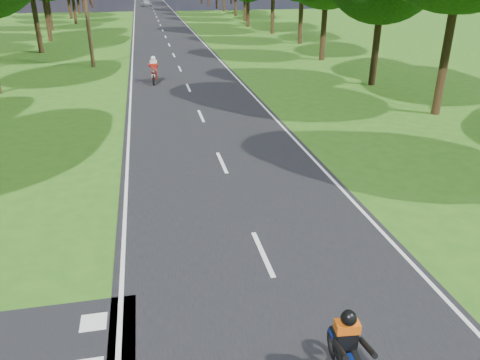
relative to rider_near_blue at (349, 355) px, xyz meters
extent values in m
plane|color=#2A5C15|center=(-0.34, 2.15, -0.73)|extent=(160.00, 160.00, 0.00)
cube|color=black|center=(-0.34, 52.15, -0.72)|extent=(7.00, 140.00, 0.02)
cube|color=silver|center=(-0.34, 4.15, -0.71)|extent=(0.12, 2.00, 0.01)
cube|color=silver|center=(-0.34, 10.15, -0.71)|extent=(0.12, 2.00, 0.01)
cube|color=silver|center=(-0.34, 16.15, -0.71)|extent=(0.12, 2.00, 0.01)
cube|color=silver|center=(-0.34, 22.15, -0.71)|extent=(0.12, 2.00, 0.01)
cube|color=silver|center=(-0.34, 28.15, -0.71)|extent=(0.12, 2.00, 0.01)
cube|color=silver|center=(-0.34, 34.15, -0.71)|extent=(0.12, 2.00, 0.01)
cube|color=silver|center=(-0.34, 40.15, -0.71)|extent=(0.12, 2.00, 0.01)
cube|color=silver|center=(-0.34, 46.15, -0.71)|extent=(0.12, 2.00, 0.01)
cube|color=silver|center=(-0.34, 52.15, -0.71)|extent=(0.12, 2.00, 0.01)
cube|color=silver|center=(-0.34, 58.15, -0.71)|extent=(0.12, 2.00, 0.01)
cube|color=silver|center=(-0.34, 64.15, -0.71)|extent=(0.12, 2.00, 0.01)
cube|color=silver|center=(-0.34, 70.15, -0.71)|extent=(0.12, 2.00, 0.01)
cube|color=silver|center=(-0.34, 76.15, -0.71)|extent=(0.12, 2.00, 0.01)
cube|color=silver|center=(-0.34, 82.15, -0.71)|extent=(0.12, 2.00, 0.01)
cube|color=silver|center=(-0.34, 88.15, -0.71)|extent=(0.12, 2.00, 0.01)
cube|color=silver|center=(-0.34, 94.15, -0.71)|extent=(0.12, 2.00, 0.01)
cube|color=silver|center=(-0.34, 100.15, -0.71)|extent=(0.12, 2.00, 0.01)
cube|color=silver|center=(-0.34, 106.15, -0.71)|extent=(0.12, 2.00, 0.01)
cube|color=silver|center=(-0.34, 112.15, -0.71)|extent=(0.12, 2.00, 0.01)
cube|color=silver|center=(-0.34, 118.15, -0.71)|extent=(0.12, 2.00, 0.01)
cube|color=silver|center=(-3.64, 52.15, -0.71)|extent=(0.10, 140.00, 0.01)
cube|color=silver|center=(2.96, 52.15, -0.71)|extent=(0.10, 140.00, 0.01)
cube|color=silver|center=(-4.14, 2.45, -0.71)|extent=(0.50, 0.50, 0.01)
cylinder|color=black|center=(-11.17, 37.75, 1.43)|extent=(0.40, 0.40, 4.32)
cylinder|color=black|center=(-11.60, 45.25, 1.47)|extent=(0.40, 0.40, 4.40)
cylinder|color=black|center=(-12.95, 54.93, 0.87)|extent=(0.40, 0.40, 3.20)
cylinder|color=black|center=(-11.09, 62.30, 0.88)|extent=(0.40, 0.40, 3.22)
cylinder|color=black|center=(-12.64, 70.06, 1.07)|extent=(0.40, 0.40, 3.61)
cylinder|color=black|center=(-12.28, 77.89, 0.60)|extent=(0.40, 0.40, 2.67)
cylinder|color=black|center=(-12.52, 87.05, 0.81)|extent=(0.40, 0.40, 3.09)
cylinder|color=black|center=(10.72, 14.35, 1.55)|extent=(0.40, 0.40, 4.56)
cylinder|color=black|center=(10.58, 20.84, 1.01)|extent=(0.40, 0.40, 3.49)
cylinder|color=black|center=(10.72, 29.73, 1.11)|extent=(0.40, 0.40, 3.69)
cylinder|color=black|center=(11.83, 38.56, 1.14)|extent=(0.40, 0.40, 3.74)
cylinder|color=black|center=(11.37, 46.87, 1.59)|extent=(0.40, 0.40, 4.64)
cylinder|color=black|center=(10.20, 54.07, 0.72)|extent=(0.40, 0.40, 2.91)
cylinder|color=black|center=(11.42, 61.55, 1.20)|extent=(0.40, 0.40, 3.88)
cylinder|color=black|center=(11.75, 70.02, 1.36)|extent=(0.40, 0.40, 4.18)
cylinder|color=#382616|center=(-6.34, 30.15, 3.27)|extent=(0.26, 0.26, 8.00)
imported|color=silver|center=(-1.50, 94.03, -0.08)|extent=(2.62, 3.99, 1.26)
camera|label=1|loc=(-2.78, -5.11, 5.49)|focal=35.00mm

